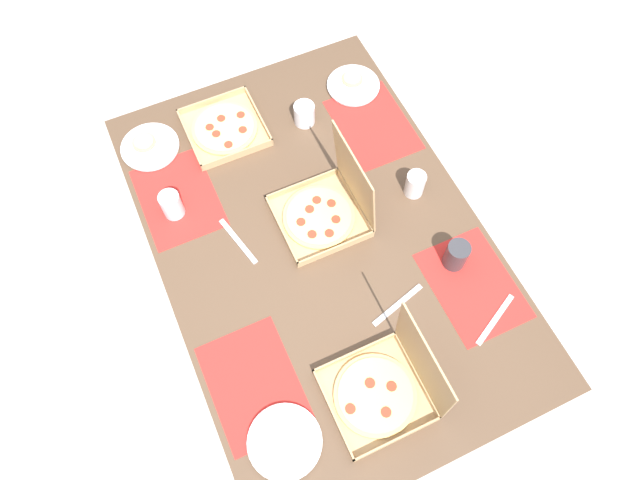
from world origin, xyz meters
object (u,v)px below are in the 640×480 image
Objects in this scene: plate_middle at (150,147)px; cup_red at (415,184)px; plate_near_left at (285,442)px; cup_clear_right at (172,205)px; pizza_box_corner_left at (326,209)px; cup_clear_left at (456,255)px; pizza_box_edge_far at (385,388)px; cup_dark at (304,114)px; plate_far_right at (353,85)px; pizza_box_center at (225,128)px.

cup_red is (0.58, 0.80, 0.04)m from plate_middle.
plate_near_left is (1.17, 0.05, -0.00)m from plate_middle.
plate_near_left is at bearing -51.66° from cup_red.
cup_clear_right is at bearing -0.43° from plate_middle.
pizza_box_corner_left is 1.49× the size of plate_middle.
cup_red is 0.30m from cup_clear_left.
plate_middle is (-1.16, -0.38, -0.04)m from pizza_box_edge_far.
pizza_box_corner_left is at bearing -97.01° from cup_red.
plate_near_left is at bearing -34.02° from pizza_box_corner_left.
cup_dark reaches higher than plate_near_left.
plate_middle is at bearing -177.71° from plate_near_left.
plate_middle is at bearing 179.57° from cup_clear_right.
pizza_box_edge_far is 0.94m from cup_clear_right.
cup_red reaches higher than plate_near_left.
cup_dark is 0.60m from cup_clear_right.
cup_clear_right is 0.98m from cup_clear_left.
cup_red reaches higher than plate_far_right.
plate_far_right is 2.41× the size of cup_dark.
pizza_box_corner_left reaches higher than plate_near_left.
pizza_box_center is at bearing -148.86° from cup_clear_left.
cup_dark is (0.09, 0.29, 0.03)m from pizza_box_center.
cup_clear_left is (-0.30, 0.74, 0.05)m from plate_near_left.
plate_near_left is at bearing 2.29° from plate_middle.
cup_clear_left is at bearing 15.89° from cup_dark.
pizza_box_edge_far is 1.06m from cup_dark.
cup_clear_left is (0.88, 0.79, 0.05)m from plate_middle.
cup_clear_right is at bearing -108.81° from cup_red.
pizza_box_corner_left is at bearing -35.21° from plate_far_right.
pizza_box_corner_left reaches higher than pizza_box_center.
plate_near_left is (1.13, -0.24, -0.00)m from pizza_box_center.
cup_red is at bearing 82.99° from pizza_box_corner_left.
pizza_box_center is 0.54m from plate_far_right.
pizza_box_center is 2.91× the size of cup_red.
pizza_box_edge_far is 1.14× the size of pizza_box_center.
plate_near_left is at bearing -34.54° from plate_far_right.
pizza_box_center is 3.27× the size of cup_dark.
pizza_box_edge_far is at bearing 23.78° from cup_clear_right.
cup_clear_right is at bearing -116.02° from pizza_box_corner_left.
plate_near_left is 2.08× the size of cup_clear_right.
pizza_box_center is 1.28× the size of plate_near_left.
cup_red is at bearing 54.34° from plate_middle.
pizza_box_center is 2.68× the size of cup_clear_right.
plate_middle is at bearing -125.66° from cup_red.
pizza_box_corner_left is 3.72× the size of cup_dark.
cup_dark is (0.08, -0.24, 0.03)m from plate_far_right.
pizza_box_center reaches higher than plate_near_left.
cup_clear_right reaches higher than cup_red.
plate_near_left is at bearing -11.79° from pizza_box_center.
cup_clear_left is (-0.29, 0.41, 0.01)m from pizza_box_edge_far.
cup_dark is at bearing 73.56° from pizza_box_center.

